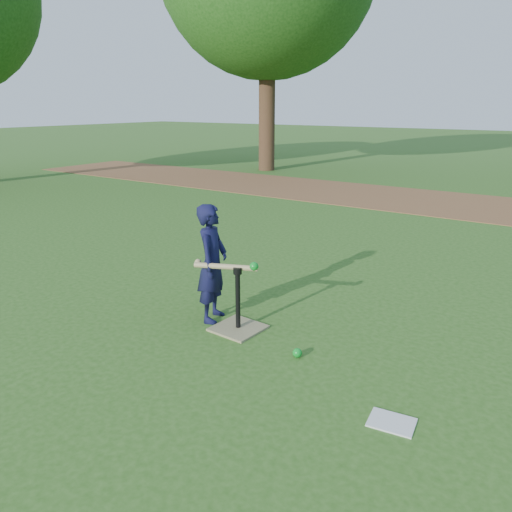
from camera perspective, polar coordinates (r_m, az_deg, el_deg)
The scene contains 7 objects.
ground at distance 4.84m, azimuth -3.88°, elevation -8.00°, with size 80.00×80.00×0.00m, color #285116.
dirt_strip at distance 11.46m, azimuth 19.97°, elevation 5.79°, with size 24.00×3.00×0.01m, color brown.
child at distance 4.81m, azimuth -5.01°, elevation -0.83°, with size 0.42×0.28×1.15m, color black.
wiffle_ball_ground at distance 4.28m, azimuth 4.74°, elevation -10.97°, with size 0.08×0.08×0.08m, color #0C8A21.
clipboard at distance 3.63m, azimuth 15.24°, elevation -17.86°, with size 0.30×0.23×0.01m, color silver.
batting_tee at distance 4.73m, azimuth -2.06°, elevation -7.15°, with size 0.46×0.46×0.61m.
swing_action at distance 4.58m, azimuth -3.17°, elevation -1.16°, with size 0.67×0.28×0.12m.
Camera 1 is at (2.73, -3.44, 2.05)m, focal length 35.00 mm.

